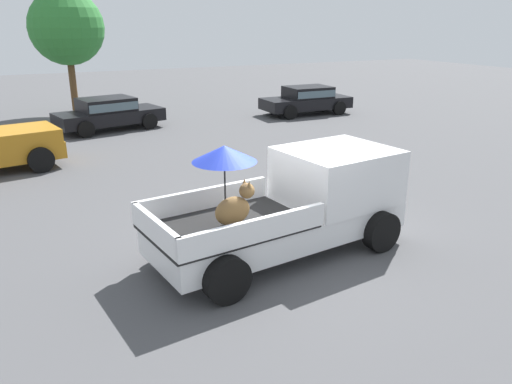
{
  "coord_description": "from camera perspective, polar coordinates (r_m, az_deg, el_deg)",
  "views": [
    {
      "loc": [
        -4.33,
        -7.74,
        4.29
      ],
      "look_at": [
        -0.19,
        0.63,
        1.1
      ],
      "focal_mm": 35.08,
      "sensor_mm": 36.0,
      "label": 1
    }
  ],
  "objects": [
    {
      "name": "parked_sedan_far",
      "position": [
        21.77,
        -16.48,
        8.74
      ],
      "size": [
        4.57,
        2.61,
        1.33
      ],
      "rotation": [
        0.0,
        0.0,
        0.2
      ],
      "color": "black",
      "rests_on": "ground"
    },
    {
      "name": "parked_sedan_near",
      "position": [
        24.72,
        5.8,
        10.53
      ],
      "size": [
        4.33,
        2.04,
        1.33
      ],
      "rotation": [
        0.0,
        0.0,
        3.12
      ],
      "color": "black",
      "rests_on": "ground"
    },
    {
      "name": "pickup_truck_main",
      "position": [
        9.72,
        4.87,
        -1.22
      ],
      "size": [
        5.24,
        2.75,
        2.33
      ],
      "rotation": [
        0.0,
        0.0,
        0.12
      ],
      "color": "black",
      "rests_on": "ground"
    },
    {
      "name": "ground_plane",
      "position": [
        9.85,
        2.66,
        -6.97
      ],
      "size": [
        80.0,
        80.0,
        0.0
      ],
      "primitive_type": "plane",
      "color": "#4C4C4F"
    },
    {
      "name": "tree_by_lot",
      "position": [
        26.0,
        -20.79,
        17.09
      ],
      "size": [
        3.44,
        3.44,
        5.74
      ],
      "color": "brown",
      "rests_on": "ground"
    }
  ]
}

